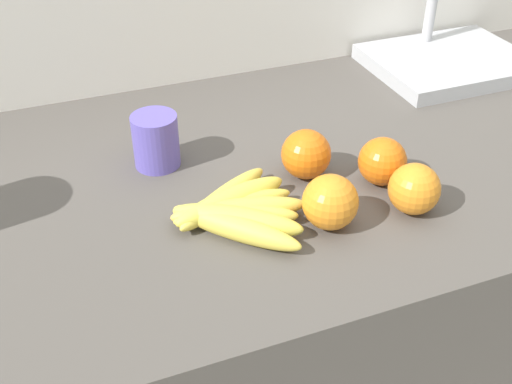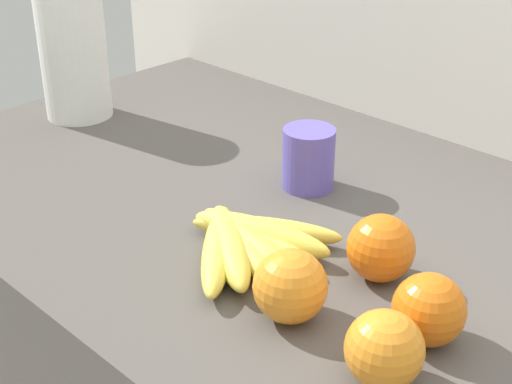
{
  "view_description": "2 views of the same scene",
  "coord_description": "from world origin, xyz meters",
  "px_view_note": "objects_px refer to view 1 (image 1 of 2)",
  "views": [
    {
      "loc": [
        -0.55,
        -0.85,
        1.51
      ],
      "look_at": [
        -0.27,
        -0.12,
        0.96
      ],
      "focal_mm": 44.96,
      "sensor_mm": 36.0,
      "label": 1
    },
    {
      "loc": [
        0.27,
        -0.69,
        1.43
      ],
      "look_at": [
        -0.32,
        -0.09,
        0.99
      ],
      "focal_mm": 52.36,
      "sensor_mm": 36.0,
      "label": 2
    }
  ],
  "objects_px": {
    "orange_back_left": "(330,202)",
    "orange_front": "(382,161)",
    "orange_right": "(306,154)",
    "orange_back_right": "(414,189)",
    "sink_basin": "(449,61)",
    "mug": "(156,141)",
    "banana_bunch": "(234,212)"
  },
  "relations": [
    {
      "from": "orange_right",
      "to": "orange_front",
      "type": "xyz_separation_m",
      "value": [
        0.11,
        -0.06,
        -0.0
      ]
    },
    {
      "from": "orange_right",
      "to": "orange_back_right",
      "type": "distance_m",
      "value": 0.19
    },
    {
      "from": "orange_back_left",
      "to": "orange_front",
      "type": "relative_size",
      "value": 1.06
    },
    {
      "from": "sink_basin",
      "to": "orange_front",
      "type": "bearing_deg",
      "value": -137.52
    },
    {
      "from": "orange_back_left",
      "to": "sink_basin",
      "type": "height_order",
      "value": "sink_basin"
    },
    {
      "from": "mug",
      "to": "orange_back_right",
      "type": "bearing_deg",
      "value": -39.25
    },
    {
      "from": "orange_right",
      "to": "banana_bunch",
      "type": "bearing_deg",
      "value": -153.33
    },
    {
      "from": "orange_right",
      "to": "mug",
      "type": "relative_size",
      "value": 0.89
    },
    {
      "from": "banana_bunch",
      "to": "mug",
      "type": "bearing_deg",
      "value": 108.49
    },
    {
      "from": "banana_bunch",
      "to": "mug",
      "type": "relative_size",
      "value": 2.54
    },
    {
      "from": "banana_bunch",
      "to": "orange_right",
      "type": "distance_m",
      "value": 0.17
    },
    {
      "from": "orange_right",
      "to": "orange_back_left",
      "type": "relative_size",
      "value": 0.98
    },
    {
      "from": "orange_right",
      "to": "mug",
      "type": "height_order",
      "value": "mug"
    },
    {
      "from": "orange_back_left",
      "to": "orange_front",
      "type": "distance_m",
      "value": 0.15
    },
    {
      "from": "banana_bunch",
      "to": "orange_back_left",
      "type": "height_order",
      "value": "orange_back_left"
    },
    {
      "from": "banana_bunch",
      "to": "orange_front",
      "type": "distance_m",
      "value": 0.26
    },
    {
      "from": "banana_bunch",
      "to": "mug",
      "type": "height_order",
      "value": "mug"
    },
    {
      "from": "orange_back_right",
      "to": "orange_front",
      "type": "distance_m",
      "value": 0.09
    },
    {
      "from": "banana_bunch",
      "to": "orange_right",
      "type": "relative_size",
      "value": 2.85
    },
    {
      "from": "orange_back_right",
      "to": "sink_basin",
      "type": "distance_m",
      "value": 0.56
    },
    {
      "from": "orange_back_right",
      "to": "sink_basin",
      "type": "xyz_separation_m",
      "value": [
        0.36,
        0.42,
        -0.02
      ]
    },
    {
      "from": "orange_right",
      "to": "mug",
      "type": "xyz_separation_m",
      "value": [
        -0.22,
        0.12,
        0.0
      ]
    },
    {
      "from": "mug",
      "to": "orange_back_left",
      "type": "bearing_deg",
      "value": -52.7
    },
    {
      "from": "orange_right",
      "to": "orange_back_left",
      "type": "bearing_deg",
      "value": -99.96
    },
    {
      "from": "orange_back_left",
      "to": "mug",
      "type": "height_order",
      "value": "mug"
    },
    {
      "from": "orange_right",
      "to": "orange_back_right",
      "type": "bearing_deg",
      "value": -52.98
    },
    {
      "from": "orange_right",
      "to": "mug",
      "type": "distance_m",
      "value": 0.25
    },
    {
      "from": "orange_back_right",
      "to": "mug",
      "type": "xyz_separation_m",
      "value": [
        -0.33,
        0.27,
        0.01
      ]
    },
    {
      "from": "orange_right",
      "to": "orange_front",
      "type": "distance_m",
      "value": 0.12
    },
    {
      "from": "orange_front",
      "to": "sink_basin",
      "type": "bearing_deg",
      "value": 42.48
    },
    {
      "from": "orange_back_right",
      "to": "orange_back_left",
      "type": "bearing_deg",
      "value": 174.44
    },
    {
      "from": "orange_back_right",
      "to": "sink_basin",
      "type": "height_order",
      "value": "sink_basin"
    }
  ]
}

